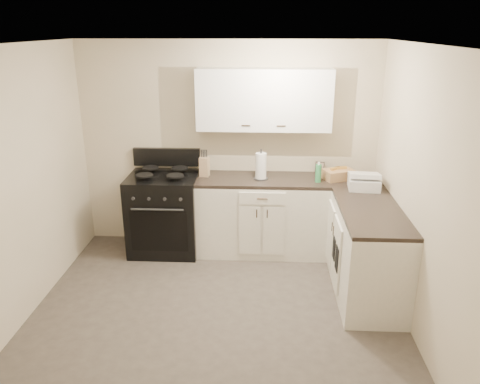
# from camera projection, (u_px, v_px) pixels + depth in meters

# --- Properties ---
(floor) EXTENTS (3.60, 3.60, 0.00)m
(floor) POSITION_uv_depth(u_px,v_px,m) (215.00, 320.00, 4.45)
(floor) COLOR #473F38
(floor) RESTS_ON ground
(ceiling) EXTENTS (3.60, 3.60, 0.00)m
(ceiling) POSITION_uv_depth(u_px,v_px,m) (210.00, 45.00, 3.61)
(ceiling) COLOR white
(ceiling) RESTS_ON wall_back
(wall_back) EXTENTS (3.60, 0.00, 3.60)m
(wall_back) POSITION_uv_depth(u_px,v_px,m) (228.00, 146.00, 5.72)
(wall_back) COLOR beige
(wall_back) RESTS_ON ground
(wall_right) EXTENTS (0.00, 3.60, 3.60)m
(wall_right) POSITION_uv_depth(u_px,v_px,m) (425.00, 201.00, 3.94)
(wall_right) COLOR beige
(wall_right) RESTS_ON ground
(wall_left) EXTENTS (0.00, 3.60, 3.60)m
(wall_left) POSITION_uv_depth(u_px,v_px,m) (10.00, 193.00, 4.11)
(wall_left) COLOR beige
(wall_left) RESTS_ON ground
(wall_front) EXTENTS (3.60, 0.00, 3.60)m
(wall_front) POSITION_uv_depth(u_px,v_px,m) (175.00, 321.00, 2.33)
(wall_front) COLOR beige
(wall_front) RESTS_ON ground
(base_cabinets_back) EXTENTS (1.55, 0.60, 0.90)m
(base_cabinets_back) POSITION_uv_depth(u_px,v_px,m) (262.00, 217.00, 5.69)
(base_cabinets_back) COLOR silver
(base_cabinets_back) RESTS_ON floor
(base_cabinets_right) EXTENTS (0.60, 1.90, 0.90)m
(base_cabinets_right) POSITION_uv_depth(u_px,v_px,m) (362.00, 242.00, 5.02)
(base_cabinets_right) COLOR silver
(base_cabinets_right) RESTS_ON floor
(countertop_back) EXTENTS (1.55, 0.60, 0.04)m
(countertop_back) POSITION_uv_depth(u_px,v_px,m) (263.00, 180.00, 5.53)
(countertop_back) COLOR black
(countertop_back) RESTS_ON base_cabinets_back
(countertop_right) EXTENTS (0.60, 1.90, 0.04)m
(countertop_right) POSITION_uv_depth(u_px,v_px,m) (365.00, 201.00, 4.86)
(countertop_right) COLOR black
(countertop_right) RESTS_ON base_cabinets_right
(upper_cabinets) EXTENTS (1.55, 0.30, 0.70)m
(upper_cabinets) POSITION_uv_depth(u_px,v_px,m) (264.00, 100.00, 5.36)
(upper_cabinets) COLOR white
(upper_cabinets) RESTS_ON wall_back
(stove) EXTENTS (0.83, 0.71, 1.00)m
(stove) POSITION_uv_depth(u_px,v_px,m) (165.00, 215.00, 5.72)
(stove) COLOR black
(stove) RESTS_ON floor
(knife_block) EXTENTS (0.12, 0.11, 0.23)m
(knife_block) POSITION_uv_depth(u_px,v_px,m) (204.00, 167.00, 5.57)
(knife_block) COLOR tan
(knife_block) RESTS_ON countertop_back
(paper_towel) EXTENTS (0.15, 0.15, 0.31)m
(paper_towel) POSITION_uv_depth(u_px,v_px,m) (261.00, 166.00, 5.45)
(paper_towel) COLOR white
(paper_towel) RESTS_ON countertop_back
(soap_bottle) EXTENTS (0.08, 0.08, 0.21)m
(soap_bottle) POSITION_uv_depth(u_px,v_px,m) (318.00, 173.00, 5.36)
(soap_bottle) COLOR #399554
(soap_bottle) RESTS_ON countertop_back
(picture_frame) EXTENTS (0.11, 0.07, 0.14)m
(picture_frame) POSITION_uv_depth(u_px,v_px,m) (320.00, 167.00, 5.71)
(picture_frame) COLOR black
(picture_frame) RESTS_ON countertop_back
(wicker_basket) EXTENTS (0.40, 0.34, 0.11)m
(wicker_basket) POSITION_uv_depth(u_px,v_px,m) (338.00, 174.00, 5.48)
(wicker_basket) COLOR #A87C4F
(wicker_basket) RESTS_ON countertop_right
(countertop_grill) EXTENTS (0.36, 0.34, 0.12)m
(countertop_grill) POSITION_uv_depth(u_px,v_px,m) (364.00, 183.00, 5.16)
(countertop_grill) COLOR white
(countertop_grill) RESTS_ON countertop_right
(oven_mitt_near) EXTENTS (0.02, 0.15, 0.25)m
(oven_mitt_near) POSITION_uv_depth(u_px,v_px,m) (337.00, 259.00, 4.63)
(oven_mitt_near) COLOR black
(oven_mitt_near) RESTS_ON base_cabinets_right
(oven_mitt_far) EXTENTS (0.02, 0.14, 0.23)m
(oven_mitt_far) POSITION_uv_depth(u_px,v_px,m) (334.00, 248.00, 4.82)
(oven_mitt_far) COLOR black
(oven_mitt_far) RESTS_ON base_cabinets_right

